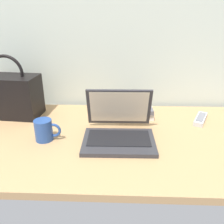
{
  "coord_description": "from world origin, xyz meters",
  "views": [
    {
      "loc": [
        0.07,
        -0.95,
        0.56
      ],
      "look_at": [
        0.03,
        0.0,
        0.15
      ],
      "focal_mm": 37.92,
      "sensor_mm": 36.0,
      "label": 1
    }
  ],
  "objects": [
    {
      "name": "handbag",
      "position": [
        -0.52,
        0.22,
        0.15
      ],
      "size": [
        0.31,
        0.19,
        0.33
      ],
      "color": "black",
      "rests_on": "desk"
    },
    {
      "name": "book_stack",
      "position": [
        0.14,
        0.23,
        0.06
      ],
      "size": [
        0.21,
        0.16,
        0.06
      ],
      "color": "silver",
      "rests_on": "desk"
    },
    {
      "name": "laptop",
      "position": [
        0.06,
        -0.02,
        0.08
      ],
      "size": [
        0.31,
        0.29,
        0.21
      ],
      "color": "#2D2D33",
      "rests_on": "desk"
    },
    {
      "name": "coffee_mug",
      "position": [
        -0.26,
        -0.04,
        0.08
      ],
      "size": [
        0.12,
        0.08,
        0.1
      ],
      "color": "#26478C",
      "rests_on": "desk"
    },
    {
      "name": "remote_control_far",
      "position": [
        0.49,
        0.18,
        0.04
      ],
      "size": [
        0.11,
        0.16,
        0.02
      ],
      "color": "#B7B7B7",
      "rests_on": "desk"
    },
    {
      "name": "desk",
      "position": [
        0.0,
        0.0,
        0.01
      ],
      "size": [
        1.6,
        0.76,
        0.03
      ],
      "color": "tan",
      "rests_on": "ground"
    }
  ]
}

